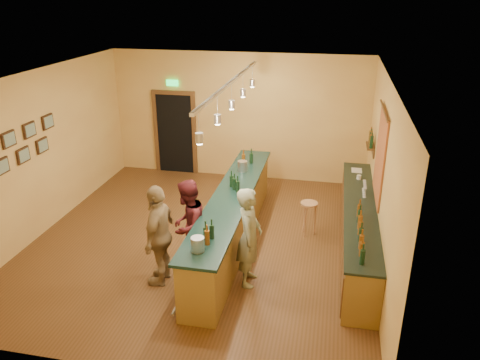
% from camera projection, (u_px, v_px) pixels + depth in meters
% --- Properties ---
extents(floor, '(7.00, 7.00, 0.00)m').
position_uv_depth(floor, '(202.00, 240.00, 9.26)').
color(floor, '#533317').
rests_on(floor, ground).
extents(ceiling, '(6.50, 7.00, 0.02)m').
position_uv_depth(ceiling, '(197.00, 77.00, 8.04)').
color(ceiling, silver).
rests_on(ceiling, wall_back).
extents(wall_back, '(6.50, 0.02, 3.20)m').
position_uv_depth(wall_back, '(239.00, 117.00, 11.82)').
color(wall_back, tan).
rests_on(wall_back, floor).
extents(wall_front, '(6.50, 0.02, 3.20)m').
position_uv_depth(wall_front, '(116.00, 266.00, 5.48)').
color(wall_front, tan).
rests_on(wall_front, floor).
extents(wall_left, '(0.02, 7.00, 3.20)m').
position_uv_depth(wall_left, '(42.00, 152.00, 9.26)').
color(wall_left, tan).
rests_on(wall_left, floor).
extents(wall_right, '(0.02, 7.00, 3.20)m').
position_uv_depth(wall_right, '(382.00, 177.00, 8.04)').
color(wall_right, tan).
rests_on(wall_right, floor).
extents(doorway, '(1.15, 0.09, 2.48)m').
position_uv_depth(doorway, '(175.00, 131.00, 12.29)').
color(doorway, black).
rests_on(doorway, wall_back).
extents(tapestry, '(0.03, 1.40, 1.60)m').
position_uv_depth(tapestry, '(380.00, 156.00, 8.31)').
color(tapestry, '#A83A21').
rests_on(tapestry, wall_right).
extents(bottle_shelf, '(0.17, 0.55, 0.54)m').
position_uv_depth(bottle_shelf, '(371.00, 141.00, 9.75)').
color(bottle_shelf, '#543419').
rests_on(bottle_shelf, wall_right).
extents(picture_grid, '(0.06, 2.20, 0.70)m').
position_uv_depth(picture_grid, '(17.00, 148.00, 8.44)').
color(picture_grid, '#382111').
rests_on(picture_grid, wall_left).
extents(back_counter, '(0.60, 4.55, 1.27)m').
position_uv_depth(back_counter, '(358.00, 228.00, 8.68)').
color(back_counter, brown).
rests_on(back_counter, floor).
extents(tasting_bar, '(0.73, 5.10, 1.38)m').
position_uv_depth(tasting_bar, '(232.00, 215.00, 8.91)').
color(tasting_bar, brown).
rests_on(tasting_bar, floor).
extents(pendant_track, '(0.11, 4.60, 0.50)m').
position_uv_depth(pendant_track, '(232.00, 91.00, 8.01)').
color(pendant_track, silver).
rests_on(pendant_track, ceiling).
extents(bartender, '(0.44, 0.65, 1.72)m').
position_uv_depth(bartender, '(249.00, 237.00, 7.62)').
color(bartender, gray).
rests_on(bartender, floor).
extents(customer_a, '(0.71, 0.86, 1.65)m').
position_uv_depth(customer_a, '(188.00, 225.00, 8.06)').
color(customer_a, '#59191E').
rests_on(customer_a, floor).
extents(customer_b, '(0.44, 1.03, 1.75)m').
position_uv_depth(customer_b, '(159.00, 235.00, 7.65)').
color(customer_b, '#997A51').
rests_on(customer_b, floor).
extents(bar_stool, '(0.34, 0.34, 0.70)m').
position_uv_depth(bar_stool, '(309.00, 209.00, 9.25)').
color(bar_stool, olive).
rests_on(bar_stool, floor).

